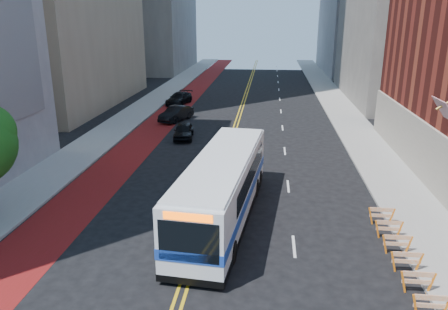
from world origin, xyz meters
TOP-DOWN VIEW (x-y plane):
  - sidewalk_left at (-12.00, 30.00)m, footprint 4.00×140.00m
  - sidewalk_right at (12.00, 30.00)m, footprint 4.00×140.00m
  - bus_lane_paint at (-8.10, 30.00)m, footprint 3.60×140.00m
  - center_line_inner at (-0.18, 30.00)m, footprint 0.14×140.00m
  - center_line_outer at (0.18, 30.00)m, footprint 0.14×140.00m
  - lane_dashes at (4.80, 38.00)m, footprint 0.14×98.20m
  - construction_barriers at (9.60, 3.42)m, footprint 1.42×10.91m
  - transit_bus at (0.98, 8.71)m, footprint 4.26×13.64m
  - car_a at (-4.43, 25.04)m, footprint 2.15×4.36m
  - car_b at (-6.59, 31.97)m, footprint 3.25×5.07m
  - car_c at (-8.13, 41.10)m, footprint 3.07×5.45m

SIDE VIEW (x-z plane):
  - center_line_inner at x=-0.18m, z-range 0.00..0.01m
  - center_line_outer at x=0.18m, z-range 0.00..0.01m
  - bus_lane_paint at x=-8.10m, z-range 0.00..0.01m
  - lane_dashes at x=4.80m, z-range 0.00..0.01m
  - sidewalk_left at x=-12.00m, z-range 0.00..0.15m
  - sidewalk_right at x=12.00m, z-range 0.00..0.15m
  - construction_barriers at x=9.60m, z-range 0.17..1.18m
  - car_a at x=-4.43m, z-range 0.00..1.43m
  - car_c at x=-8.13m, z-range 0.00..1.49m
  - car_b at x=-6.59m, z-range 0.00..1.58m
  - transit_bus at x=0.98m, z-range 0.08..3.77m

